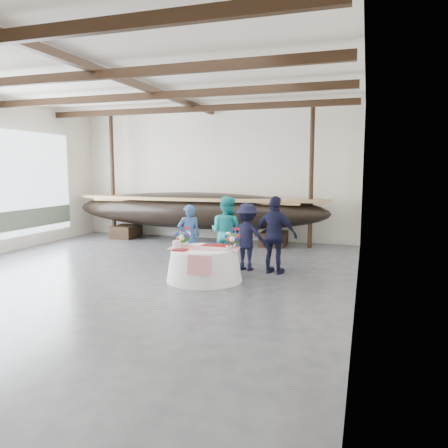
% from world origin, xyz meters
% --- Properties ---
extents(floor, '(10.00, 12.00, 0.01)m').
position_xyz_m(floor, '(0.00, 0.00, 0.00)').
color(floor, '#3D3D42').
rests_on(floor, ground).
extents(wall_back, '(10.00, 0.02, 4.50)m').
position_xyz_m(wall_back, '(0.00, 6.00, 2.25)').
color(wall_back, silver).
rests_on(wall_back, ground).
extents(wall_right, '(0.02, 12.00, 4.50)m').
position_xyz_m(wall_right, '(5.00, 0.00, 2.25)').
color(wall_right, silver).
rests_on(wall_right, ground).
extents(ceiling, '(10.00, 12.00, 0.01)m').
position_xyz_m(ceiling, '(0.00, 0.00, 4.50)').
color(ceiling, white).
rests_on(ceiling, wall_back).
extents(pavilion_structure, '(9.80, 11.76, 4.50)m').
position_xyz_m(pavilion_structure, '(0.00, 0.86, 4.00)').
color(pavilion_structure, black).
rests_on(pavilion_structure, ground).
extents(longboat_display, '(8.96, 1.79, 1.68)m').
position_xyz_m(longboat_display, '(-0.33, 5.09, 1.07)').
color(longboat_display, black).
rests_on(longboat_display, ground).
extents(banquet_table, '(1.67, 1.67, 0.72)m').
position_xyz_m(banquet_table, '(1.79, 0.29, 0.36)').
color(banquet_table, white).
rests_on(banquet_table, ground).
extents(tabletop_items, '(1.59, 1.02, 0.40)m').
position_xyz_m(tabletop_items, '(1.76, 0.44, 0.87)').
color(tabletop_items, red).
rests_on(tabletop_items, banquet_table).
extents(guest_woman_blue, '(0.68, 0.63, 1.57)m').
position_xyz_m(guest_woman_blue, '(0.93, 1.47, 0.78)').
color(guest_woman_blue, navy).
rests_on(guest_woman_blue, ground).
extents(guest_woman_teal, '(1.00, 0.86, 1.78)m').
position_xyz_m(guest_woman_teal, '(1.86, 1.64, 0.89)').
color(guest_woman_teal, teal).
rests_on(guest_woman_teal, ground).
extents(guest_man_left, '(1.10, 0.68, 1.63)m').
position_xyz_m(guest_man_left, '(2.41, 1.57, 0.82)').
color(guest_man_left, black).
rests_on(guest_man_left, ground).
extents(guest_man_right, '(1.15, 0.68, 1.83)m').
position_xyz_m(guest_man_right, '(3.14, 1.39, 0.91)').
color(guest_man_right, black).
rests_on(guest_man_right, ground).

